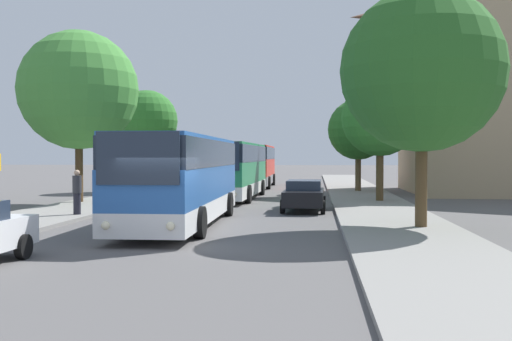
# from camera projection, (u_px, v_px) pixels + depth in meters

# --- Properties ---
(ground_plane) EXTENTS (300.00, 300.00, 0.00)m
(ground_plane) POSITION_uv_depth(u_px,v_px,m) (170.00, 246.00, 16.98)
(ground_plane) COLOR #565454
(ground_plane) RESTS_ON ground
(sidewalk_right) EXTENTS (4.00, 120.00, 0.15)m
(sidewalk_right) POSITION_uv_depth(u_px,v_px,m) (421.00, 247.00, 16.29)
(sidewalk_right) COLOR gray
(sidewalk_right) RESTS_ON ground_plane
(bus_front) EXTENTS (2.99, 11.81, 3.23)m
(bus_front) POSITION_uv_depth(u_px,v_px,m) (182.00, 178.00, 21.93)
(bus_front) COLOR silver
(bus_front) RESTS_ON ground_plane
(bus_middle) EXTENTS (2.96, 11.80, 3.28)m
(bus_middle) POSITION_uv_depth(u_px,v_px,m) (235.00, 169.00, 35.51)
(bus_middle) COLOR silver
(bus_middle) RESTS_ON ground_plane
(bus_rear) EXTENTS (2.82, 10.56, 3.36)m
(bus_rear) POSITION_uv_depth(u_px,v_px,m) (256.00, 165.00, 48.75)
(bus_rear) COLOR gray
(bus_rear) RESTS_ON ground_plane
(parked_car_right_near) EXTENTS (2.04, 4.38, 1.42)m
(parked_car_right_near) POSITION_uv_depth(u_px,v_px,m) (304.00, 195.00, 27.56)
(parked_car_right_near) COLOR black
(parked_car_right_near) RESTS_ON ground_plane
(pedestrian_waiting_far) EXTENTS (0.36, 0.36, 1.83)m
(pedestrian_waiting_far) POSITION_uv_depth(u_px,v_px,m) (77.00, 192.00, 24.50)
(pedestrian_waiting_far) COLOR #23232D
(pedestrian_waiting_far) RESTS_ON sidewalk_left
(tree_left_near) EXTENTS (4.35, 4.35, 7.07)m
(tree_left_near) POSITION_uv_depth(u_px,v_px,m) (147.00, 121.00, 42.41)
(tree_left_near) COLOR #47331E
(tree_left_near) RESTS_ON sidewalk_left
(tree_left_far) EXTENTS (6.19, 6.19, 8.92)m
(tree_left_far) POSITION_uv_depth(u_px,v_px,m) (79.00, 90.00, 31.16)
(tree_left_far) COLOR #47331E
(tree_left_far) RESTS_ON sidewalk_left
(tree_right_near) EXTENTS (5.50, 5.50, 8.02)m
(tree_right_near) POSITION_uv_depth(u_px,v_px,m) (422.00, 71.00, 20.14)
(tree_right_near) COLOR #513D23
(tree_right_near) RESTS_ON sidewalk_right
(tree_right_mid) EXTENTS (4.15, 4.15, 6.53)m
(tree_right_mid) POSITION_uv_depth(u_px,v_px,m) (380.00, 118.00, 32.07)
(tree_right_mid) COLOR #513D23
(tree_right_mid) RESTS_ON sidewalk_right
(tree_right_far) EXTENTS (4.18, 4.18, 6.31)m
(tree_right_far) POSITION_uv_depth(u_px,v_px,m) (358.00, 130.00, 41.19)
(tree_right_far) COLOR brown
(tree_right_far) RESTS_ON sidewalk_right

